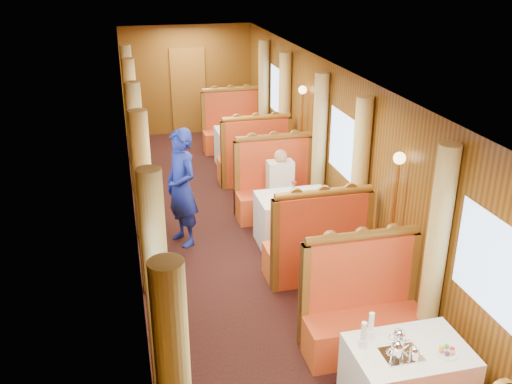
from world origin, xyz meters
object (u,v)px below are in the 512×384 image
object	(u,v)px
table_near	(406,382)
banquette_mid_aft	(275,191)
banquette_near_aft	(362,314)
tea_tray	(401,355)
table_far	(243,147)
fruit_plate	(447,351)
banquette_far_fwd	(254,161)
teapot_right	(414,355)
table_mid	(294,220)
banquette_mid_fwd	(317,250)
rose_vase_mid	(294,186)
steward	(182,188)
banquette_far_aft	(233,130)
rose_vase_far	(242,120)
teapot_left	(397,352)
passenger	(281,179)
teapot_back	(399,340)

from	to	relation	value
table_near	banquette_mid_aft	distance (m)	4.51
banquette_near_aft	tea_tray	distance (m)	1.14
table_far	fruit_plate	xyz separation A→B (m)	(0.27, -7.13, 0.39)
banquette_far_fwd	teapot_right	bearing A→B (deg)	-90.50
table_mid	tea_tray	size ratio (longest dim) A/B	3.09
table_far	fruit_plate	size ratio (longest dim) A/B	4.96
table_mid	banquette_mid_fwd	world-z (taller)	banquette_mid_fwd
tea_tray	banquette_mid_aft	bearing A→B (deg)	88.44
teapot_right	table_near	bearing A→B (deg)	91.61
table_far	rose_vase_mid	xyz separation A→B (m)	(-0.02, -3.52, 0.55)
banquette_near_aft	rose_vase_mid	bearing A→B (deg)	90.43
steward	banquette_far_aft	bearing A→B (deg)	135.06
rose_vase_far	steward	xyz separation A→B (m)	(-1.57, -3.13, -0.06)
banquette_near_aft	banquette_far_fwd	world-z (taller)	same
banquette_far_aft	teapot_left	xyz separation A→B (m)	(-0.19, -8.12, 0.40)
banquette_mid_fwd	table_far	bearing A→B (deg)	90.00
banquette_near_aft	banquette_mid_aft	size ratio (longest dim) A/B	1.00
banquette_mid_fwd	teapot_right	xyz separation A→B (m)	(-0.05, -2.64, 0.38)
table_near	passenger	xyz separation A→B (m)	(-0.00, 4.22, 0.37)
teapot_left	steward	xyz separation A→B (m)	(-1.37, 4.01, 0.05)
fruit_plate	passenger	distance (m)	4.36
tea_tray	rose_vase_mid	distance (m)	3.55
banquette_near_aft	rose_vase_far	distance (m)	6.05
tea_tray	steward	xyz separation A→B (m)	(-1.44, 3.98, 0.11)
table_far	banquette_mid_aft	bearing A→B (deg)	-90.00
table_near	fruit_plate	bearing A→B (deg)	-25.81
teapot_left	banquette_far_aft	bearing A→B (deg)	80.22
table_mid	steward	world-z (taller)	steward
banquette_mid_fwd	teapot_back	size ratio (longest dim) A/B	7.58
teapot_back	fruit_plate	xyz separation A→B (m)	(0.37, -0.17, -0.05)
rose_vase_far	table_far	bearing A→B (deg)	-97.17
banquette_mid_fwd	teapot_right	world-z (taller)	banquette_mid_fwd
fruit_plate	tea_tray	bearing A→B (deg)	170.83
teapot_back	steward	size ratio (longest dim) A/B	0.10
banquette_mid_aft	steward	size ratio (longest dim) A/B	0.77
banquette_near_aft	table_mid	xyz separation A→B (m)	(0.00, 2.49, -0.05)
table_mid	rose_vase_mid	distance (m)	0.55
banquette_far_fwd	passenger	distance (m)	1.79
table_near	teapot_right	bearing A→B (deg)	-109.52
banquette_far_fwd	teapot_left	distance (m)	6.10
table_near	rose_vase_far	size ratio (longest dim) A/B	2.92
table_near	rose_vase_far	world-z (taller)	rose_vase_far
teapot_left	steward	distance (m)	4.24
teapot_right	teapot_back	world-z (taller)	teapot_back
banquette_far_aft	table_mid	bearing A→B (deg)	-90.00
table_far	fruit_plate	distance (m)	7.15
banquette_mid_fwd	teapot_left	xyz separation A→B (m)	(-0.19, -2.59, 0.40)
teapot_left	passenger	size ratio (longest dim) A/B	0.24
teapot_right	steward	distance (m)	4.33
banquette_far_fwd	banquette_far_aft	size ratio (longest dim) A/B	1.00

